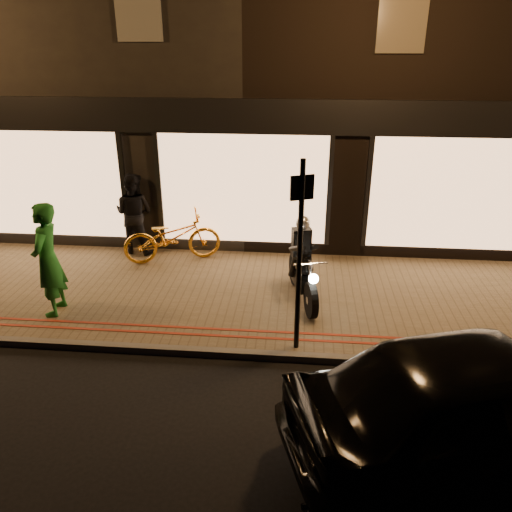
# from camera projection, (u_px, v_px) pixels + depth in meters

# --- Properties ---
(ground) EXTENTS (90.00, 90.00, 0.00)m
(ground) POSITION_uv_depth(u_px,v_px,m) (215.00, 358.00, 7.83)
(ground) COLOR black
(ground) RESTS_ON ground
(sidewalk) EXTENTS (50.00, 4.00, 0.12)m
(sidewalk) POSITION_uv_depth(u_px,v_px,m) (232.00, 295.00, 9.63)
(sidewalk) COLOR brown
(sidewalk) RESTS_ON ground
(kerb_stone) EXTENTS (50.00, 0.14, 0.12)m
(kerb_stone) POSITION_uv_depth(u_px,v_px,m) (216.00, 353.00, 7.85)
(kerb_stone) COLOR #59544C
(kerb_stone) RESTS_ON ground
(red_kerb_lines) EXTENTS (50.00, 0.26, 0.01)m
(red_kerb_lines) POSITION_uv_depth(u_px,v_px,m) (221.00, 332.00, 8.28)
(red_kerb_lines) COLOR maroon
(red_kerb_lines) RESTS_ON sidewalk
(building_row) EXTENTS (48.00, 10.11, 8.50)m
(building_row) POSITION_uv_depth(u_px,v_px,m) (263.00, 52.00, 14.34)
(building_row) COLOR black
(building_row) RESTS_ON ground
(motorcycle) EXTENTS (0.71, 1.91, 1.59)m
(motorcycle) POSITION_uv_depth(u_px,v_px,m) (303.00, 268.00, 9.15)
(motorcycle) COLOR black
(motorcycle) RESTS_ON sidewalk
(sign_post) EXTENTS (0.33, 0.17, 3.00)m
(sign_post) POSITION_uv_depth(u_px,v_px,m) (300.00, 249.00, 7.24)
(sign_post) COLOR black
(sign_post) RESTS_ON sidewalk
(bicycle_gold) EXTENTS (2.21, 1.41, 1.10)m
(bicycle_gold) POSITION_uv_depth(u_px,v_px,m) (172.00, 237.00, 10.78)
(bicycle_gold) COLOR orange
(bicycle_gold) RESTS_ON sidewalk
(person_green) EXTENTS (0.54, 0.77, 2.02)m
(person_green) POSITION_uv_depth(u_px,v_px,m) (48.00, 260.00, 8.53)
(person_green) COLOR #1B671F
(person_green) RESTS_ON sidewalk
(person_dark) EXTENTS (1.02, 0.87, 1.83)m
(person_dark) POSITION_uv_depth(u_px,v_px,m) (134.00, 213.00, 11.09)
(person_dark) COLOR black
(person_dark) RESTS_ON sidewalk
(parked_car) EXTENTS (5.05, 3.26, 1.60)m
(parked_car) POSITION_uv_depth(u_px,v_px,m) (488.00, 402.00, 5.68)
(parked_car) COLOR black
(parked_car) RESTS_ON ground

